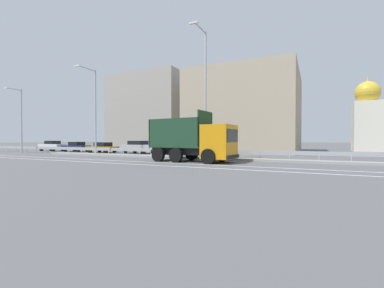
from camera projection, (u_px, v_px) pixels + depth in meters
name	position (u px, v px, depth m)	size (l,w,h in m)	color
ground_plane	(176.00, 160.00, 20.39)	(320.00, 320.00, 0.00)	#565659
lane_strip_0	(180.00, 164.00, 17.71)	(62.47, 0.16, 0.01)	silver
lane_strip_1	(167.00, 166.00, 16.10)	(62.47, 0.16, 0.01)	silver
median_island	(188.00, 158.00, 22.38)	(34.36, 1.10, 0.18)	gray
median_guardrail	(194.00, 152.00, 23.56)	(62.47, 0.09, 0.78)	#9EA0A5
dump_truck	(202.00, 143.00, 18.88)	(6.68, 2.99, 3.74)	orange
median_road_sign	(152.00, 143.00, 24.00)	(0.71, 0.16, 2.51)	white
street_lamp_0	(20.00, 117.00, 32.07)	(0.71, 2.03, 8.02)	#ADADB2
street_lamp_1	(94.00, 107.00, 26.72)	(0.71, 2.58, 8.99)	#ADADB2
street_lamp_2	(205.00, 89.00, 21.39)	(0.70, 2.46, 10.75)	#ADADB2
parked_car_0	(52.00, 146.00, 37.67)	(3.93, 1.95, 1.51)	silver
parked_car_1	(76.00, 147.00, 35.80)	(3.90, 2.00, 1.38)	navy
parked_car_2	(103.00, 147.00, 33.16)	(4.15, 2.03, 1.33)	#B27A14
parked_car_3	(139.00, 147.00, 31.25)	(4.71, 2.18, 1.53)	#A3A3A8
parked_car_4	(182.00, 148.00, 28.45)	(4.00, 2.10, 1.44)	navy
background_building_0	(152.00, 113.00, 44.37)	(12.99, 9.34, 12.52)	gray
background_building_1	(247.00, 114.00, 36.24)	(13.71, 14.54, 10.74)	tan
church_tower	(367.00, 117.00, 36.63)	(3.60, 3.60, 10.88)	silver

